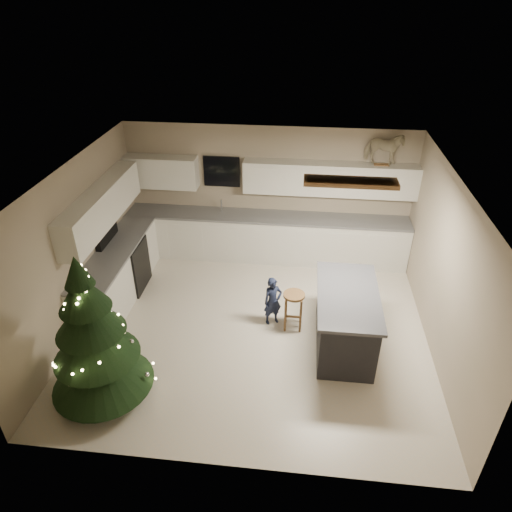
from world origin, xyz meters
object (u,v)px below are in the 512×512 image
(bar_stool, at_px, (294,302))
(rocking_horse, at_px, (384,149))
(christmas_tree, at_px, (95,343))
(island, at_px, (345,319))
(toddler, at_px, (273,301))

(bar_stool, distance_m, rocking_horse, 3.21)
(christmas_tree, bearing_deg, rocking_horse, 45.21)
(bar_stool, xyz_separation_m, christmas_tree, (-2.48, -1.69, 0.41))
(bar_stool, relative_size, christmas_tree, 0.30)
(island, height_order, toddler, island)
(rocking_horse, bearing_deg, toddler, 148.81)
(island, relative_size, bar_stool, 2.60)
(christmas_tree, bearing_deg, bar_stool, 34.26)
(christmas_tree, relative_size, toddler, 2.59)
(christmas_tree, distance_m, rocking_horse, 5.70)
(bar_stool, xyz_separation_m, toddler, (-0.34, 0.08, -0.07))
(bar_stool, bearing_deg, christmas_tree, -145.74)
(toddler, bearing_deg, bar_stool, -41.08)
(island, xyz_separation_m, toddler, (-1.13, 0.40, -0.05))
(island, height_order, christmas_tree, christmas_tree)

